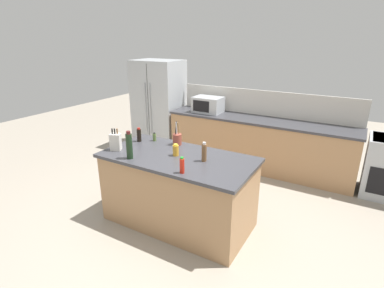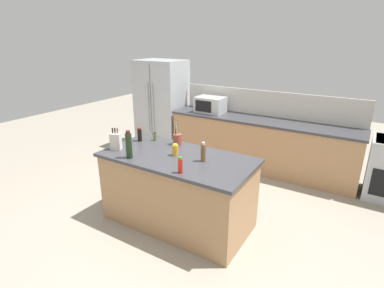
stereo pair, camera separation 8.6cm
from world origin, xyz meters
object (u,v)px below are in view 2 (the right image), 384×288
refrigerator (162,105)px  pepper_grinder (203,152)px  wine_bottle (129,145)px  knife_block (116,141)px  honey_jar (175,150)px  soy_sauce_bottle (140,135)px  microwave (210,105)px  spice_jar_oregano (155,137)px  hot_sauce_bottle (180,165)px  utensil_crock (177,139)px

refrigerator → pepper_grinder: refrigerator is taller
refrigerator → wine_bottle: refrigerator is taller
knife_block → honey_jar: 0.81m
soy_sauce_bottle → honey_jar: size_ratio=1.31×
microwave → wine_bottle: bearing=-84.1°
refrigerator → pepper_grinder: bearing=-44.2°
spice_jar_oregano → knife_block: bearing=-111.1°
hot_sauce_bottle → spice_jar_oregano: hot_sauce_bottle is taller
honey_jar → refrigerator: bearing=130.3°
refrigerator → hot_sauce_bottle: refrigerator is taller
honey_jar → spice_jar_oregano: size_ratio=1.24×
refrigerator → wine_bottle: (1.47, -2.60, 0.16)m
microwave → knife_block: (-0.08, -2.42, -0.04)m
knife_block → hot_sauce_bottle: bearing=-32.5°
soy_sauce_bottle → pepper_grinder: bearing=-8.5°
hot_sauce_bottle → spice_jar_oregano: bearing=142.0°
pepper_grinder → hot_sauce_bottle: size_ratio=1.28×
microwave → honey_jar: size_ratio=3.61×
wine_bottle → pepper_grinder: size_ratio=1.46×
refrigerator → utensil_crock: bearing=-48.2°
pepper_grinder → honey_jar: (-0.38, -0.02, -0.04)m
hot_sauce_bottle → spice_jar_oregano: size_ratio=1.52×
utensil_crock → wine_bottle: wine_bottle is taller
spice_jar_oregano → hot_sauce_bottle: bearing=-38.0°
knife_block → hot_sauce_bottle: (1.10, -0.15, -0.03)m
hot_sauce_bottle → soy_sauce_bottle: bearing=151.8°
wine_bottle → honey_jar: (0.43, 0.36, -0.09)m
microwave → spice_jar_oregano: (0.13, -1.88, -0.09)m
microwave → soy_sauce_bottle: bearing=-91.2°
knife_block → wine_bottle: wine_bottle is taller
utensil_crock → pepper_grinder: (0.58, -0.32, 0.03)m
pepper_grinder → spice_jar_oregano: pepper_grinder is taller
hot_sauce_bottle → soy_sauce_bottle: size_ratio=0.93×
refrigerator → microwave: (1.21, -0.05, 0.15)m
knife_block → soy_sauce_bottle: (0.04, 0.42, -0.02)m
utensil_crock → microwave: bearing=104.8°
soy_sauce_bottle → hot_sauce_bottle: bearing=-28.2°
hot_sauce_bottle → honey_jar: 0.51m
knife_block → spice_jar_oregano: bearing=44.4°
refrigerator → soy_sauce_bottle: (1.17, -2.06, 0.10)m
pepper_grinder → spice_jar_oregano: 0.99m
hot_sauce_bottle → honey_jar: (-0.33, 0.39, -0.02)m
microwave → pepper_grinder: (1.07, -2.17, -0.04)m
wine_bottle → pepper_grinder: (0.81, 0.37, -0.05)m
wine_bottle → pepper_grinder: 0.90m
hot_sauce_bottle → knife_block: bearing=172.0°
microwave → pepper_grinder: bearing=-63.7°
microwave → hot_sauce_bottle: size_ratio=2.95×
refrigerator → hot_sauce_bottle: (2.23, -2.63, 0.09)m
utensil_crock → knife_block: bearing=-135.1°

